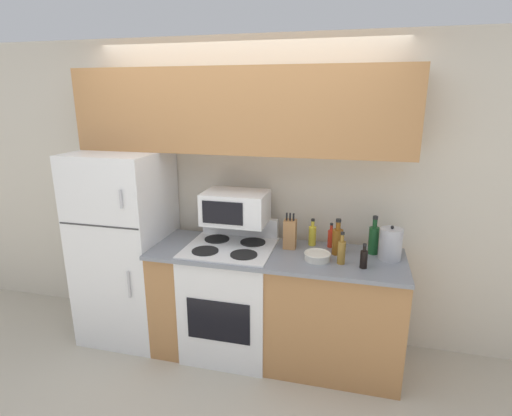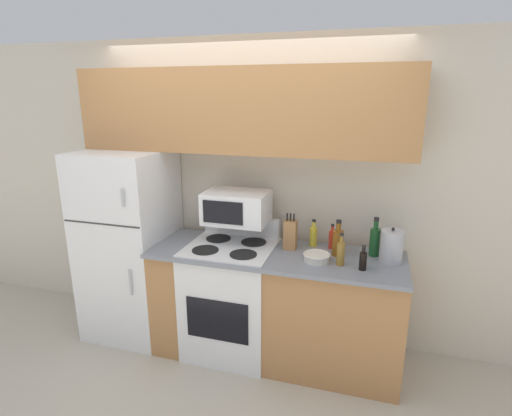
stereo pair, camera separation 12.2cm
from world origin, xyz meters
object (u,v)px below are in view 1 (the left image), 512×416
Objects in this scene: microwave at (235,207)px; bottle_hot_sauce at (331,238)px; bottle_cooking_spray at (312,235)px; bottle_soy_sauce at (364,258)px; bottle_whiskey at (337,240)px; bottle_vinegar at (341,251)px; stove at (231,298)px; bowl at (317,256)px; knife_block at (290,234)px; bottle_wine_green at (374,239)px; refrigerator at (126,246)px; kettle at (391,244)px.

microwave is 0.80m from bottle_hot_sauce.
bottle_soy_sauce is at bearing -42.15° from bottle_cooking_spray.
bottle_hot_sauce is at bearing 112.42° from bottle_whiskey.
bottle_hot_sauce is at bearing 106.97° from bottle_vinegar.
microwave is 0.66m from bottle_cooking_spray.
stove is at bearing -174.65° from bottle_whiskey.
bottle_vinegar is (0.17, -0.02, 0.06)m from bowl.
bottle_wine_green is at bearing 3.58° from knife_block.
bottle_wine_green is 1.67× the size of bottle_soy_sauce.
bowl is 0.47m from bottle_wine_green.
bottle_whiskey is at bearing -163.87° from bottle_wine_green.
bottle_cooking_spray is (-0.07, 0.30, 0.06)m from bowl.
refrigerator is 2.07m from bottle_wine_green.
stove is at bearing 172.51° from bottle_soy_sauce.
knife_block is 0.46m from bottle_vinegar.
microwave is 0.48m from knife_block.
bottle_wine_green is at bearing -10.50° from bottle_hot_sauce.
bottle_wine_green is 0.14m from kettle.
stove is 6.05× the size of bottle_soy_sauce.
bottle_soy_sauce is (1.03, -0.13, 0.51)m from stove.
knife_block is at bearing 2.74° from refrigerator.
bottle_cooking_spray is at bearing 171.30° from bottle_wine_green.
refrigerator is at bearing -177.00° from bottle_wine_green.
knife_block reaches higher than kettle.
bottle_whiskey is (-0.04, 0.17, 0.02)m from bottle_vinegar.
stove is at bearing -164.52° from bottle_hot_sauce.
refrigerator is 7.48× the size of bottle_cooking_spray.
bottle_vinegar reaches higher than bottle_hot_sauce.
bottle_vinegar is 1.33× the size of bottle_soy_sauce.
bottle_vinegar is 0.18m from bottle_whiskey.
bowl is (0.69, -0.20, -0.27)m from microwave.
stove is 3.63× the size of bottle_wine_green.
bottle_hot_sauce is (-0.32, 0.06, -0.04)m from bottle_wine_green.
microwave is at bearing 176.80° from bottle_whiskey.
refrigerator is 1.51× the size of stove.
bottle_cooking_spray is at bearing 34.11° from knife_block.
bottle_wine_green reaches higher than bottle_vinegar.
stove is 0.84m from bowl.
bottle_wine_green is (1.10, 0.15, 0.56)m from stove.
bottle_whiskey reaches higher than stove.
bottle_whiskey is at bearing 132.44° from bottle_soy_sauce.
knife_block is at bearing 176.85° from kettle.
kettle reaches higher than bottle_vinegar.
bottle_wine_green reaches higher than bottle_soy_sauce.
bottle_whiskey is at bearing -36.01° from bottle_cooking_spray.
refrigerator is at bearing 175.51° from bottle_vinegar.
refrigerator is at bearing -177.26° from knife_block.
bottle_wine_green is 0.34m from bottle_vinegar.
kettle is at bearing 0.70° from refrigerator.
knife_block is 1.04× the size of bottle_whiskey.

